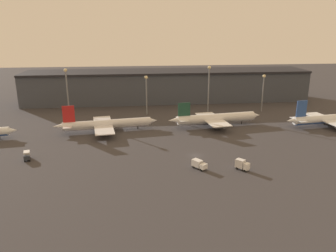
% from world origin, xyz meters
% --- Properties ---
extents(ground, '(600.00, 600.00, 0.00)m').
position_xyz_m(ground, '(0.00, 0.00, 0.00)').
color(ground, '#383538').
extents(terminal_building, '(180.97, 27.94, 19.83)m').
position_xyz_m(terminal_building, '(0.00, 97.02, 9.96)').
color(terminal_building, '#3D424C').
rests_on(terminal_building, ground).
extents(airplane_1, '(48.05, 31.09, 13.09)m').
position_xyz_m(airplane_1, '(-35.46, 34.36, 3.38)').
color(airplane_1, silver).
rests_on(airplane_1, ground).
extents(airplane_2, '(47.87, 27.05, 12.58)m').
position_xyz_m(airplane_2, '(17.10, 37.00, 3.77)').
color(airplane_2, white).
rests_on(airplane_2, ground).
extents(airplane_3, '(48.62, 27.65, 13.48)m').
position_xyz_m(airplane_3, '(73.39, 31.75, 3.43)').
color(airplane_3, white).
rests_on(airplane_3, ground).
extents(service_vehicle_0, '(5.07, 5.76, 3.04)m').
position_xyz_m(service_vehicle_0, '(-1.06, -12.15, 1.71)').
color(service_vehicle_0, white).
rests_on(service_vehicle_0, ground).
extents(service_vehicle_2, '(3.30, 5.33, 2.94)m').
position_xyz_m(service_vehicle_2, '(-62.15, 2.72, 1.65)').
color(service_vehicle_2, '#282D38').
rests_on(service_vehicle_2, ground).
extents(service_vehicle_3, '(4.63, 4.90, 3.62)m').
position_xyz_m(service_vehicle_3, '(13.32, -14.69, 1.97)').
color(service_vehicle_3, white).
rests_on(service_vehicle_3, ground).
extents(lamp_post_0, '(1.80, 1.80, 26.00)m').
position_xyz_m(lamp_post_0, '(-57.37, 62.81, 16.45)').
color(lamp_post_0, slate).
rests_on(lamp_post_0, ground).
extents(lamp_post_1, '(1.80, 1.80, 21.57)m').
position_xyz_m(lamp_post_1, '(-15.33, 62.81, 14.00)').
color(lamp_post_1, slate).
rests_on(lamp_post_1, ground).
extents(lamp_post_2, '(1.80, 1.80, 26.44)m').
position_xyz_m(lamp_post_2, '(19.26, 62.81, 16.69)').
color(lamp_post_2, slate).
rests_on(lamp_post_2, ground).
extents(lamp_post_3, '(1.80, 1.80, 21.23)m').
position_xyz_m(lamp_post_3, '(50.81, 62.81, 13.80)').
color(lamp_post_3, slate).
rests_on(lamp_post_3, ground).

